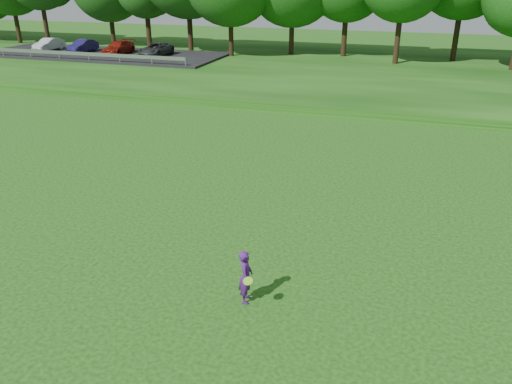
% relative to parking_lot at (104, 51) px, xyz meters
% --- Properties ---
extents(ground, '(140.00, 140.00, 0.00)m').
position_rel_parking_lot_xyz_m(ground, '(23.53, -32.80, -1.00)').
color(ground, '#123E0B').
rests_on(ground, ground).
extents(berm, '(130.00, 30.00, 0.60)m').
position_rel_parking_lot_xyz_m(berm, '(23.53, 1.20, -0.70)').
color(berm, '#123E0B').
rests_on(berm, ground).
extents(walking_path, '(130.00, 1.60, 0.04)m').
position_rel_parking_lot_xyz_m(walking_path, '(23.53, -12.80, -0.98)').
color(walking_path, gray).
rests_on(walking_path, ground).
extents(parking_lot, '(24.00, 9.00, 1.38)m').
position_rel_parking_lot_xyz_m(parking_lot, '(0.00, 0.00, 0.00)').
color(parking_lot, black).
rests_on(parking_lot, berm).
extents(woman, '(0.59, 0.92, 1.47)m').
position_rel_parking_lot_xyz_m(woman, '(25.59, -32.58, -0.27)').
color(woman, '#4D1971').
rests_on(woman, ground).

